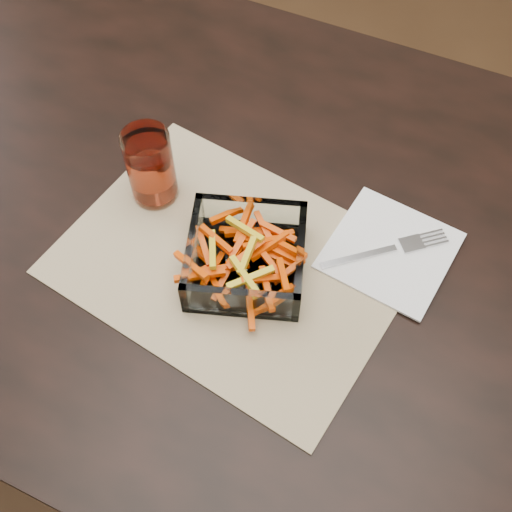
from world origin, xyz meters
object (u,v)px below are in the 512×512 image
(tumbler, at_px, (151,168))
(fork, at_px, (389,249))
(glass_bowl, at_px, (246,258))
(dining_table, at_px, (283,264))

(tumbler, height_order, fork, tumbler)
(glass_bowl, xyz_separation_m, fork, (0.17, 0.11, -0.02))
(dining_table, distance_m, glass_bowl, 0.14)
(glass_bowl, bearing_deg, tumbler, 160.79)
(tumbler, relative_size, fork, 0.79)
(glass_bowl, relative_size, tumbler, 1.64)
(dining_table, distance_m, tumbler, 0.25)
(dining_table, xyz_separation_m, tumbler, (-0.20, -0.02, 0.15))
(dining_table, relative_size, glass_bowl, 8.25)
(fork, bearing_deg, dining_table, -120.30)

